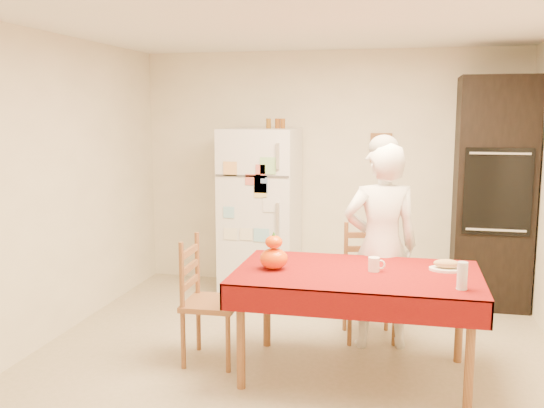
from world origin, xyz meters
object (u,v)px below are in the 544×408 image
(wine_glass, at_px, (462,276))
(chair_far, at_px, (368,277))
(refrigerator, at_px, (261,211))
(pumpkin_lower, at_px, (274,259))
(oven_cabinet, at_px, (493,193))
(bread_plate, at_px, (446,269))
(chair_left, at_px, (204,295))
(coffee_mug, at_px, (374,264))
(dining_table, at_px, (357,281))
(seated_woman, at_px, (381,247))

(wine_glass, bearing_deg, chair_far, 120.71)
(refrigerator, relative_size, wine_glass, 9.66)
(refrigerator, bearing_deg, pumpkin_lower, -73.61)
(wine_glass, bearing_deg, oven_cabinet, 78.44)
(pumpkin_lower, relative_size, bread_plate, 0.83)
(refrigerator, height_order, chair_far, refrigerator)
(bread_plate, bearing_deg, chair_left, -174.84)
(coffee_mug, height_order, bread_plate, coffee_mug)
(refrigerator, xyz_separation_m, pumpkin_lower, (0.56, -1.92, -0.01))
(pumpkin_lower, bearing_deg, refrigerator, 106.39)
(coffee_mug, distance_m, pumpkin_lower, 0.71)
(oven_cabinet, distance_m, bread_plate, 1.85)
(refrigerator, bearing_deg, dining_table, -58.33)
(dining_table, distance_m, chair_far, 0.83)
(coffee_mug, bearing_deg, seated_woman, 87.34)
(chair_far, height_order, bread_plate, chair_far)
(chair_left, distance_m, wine_glass, 1.87)
(oven_cabinet, height_order, chair_left, oven_cabinet)
(dining_table, distance_m, seated_woman, 0.61)
(oven_cabinet, relative_size, wine_glass, 12.50)
(seated_woman, distance_m, bread_plate, 0.63)
(pumpkin_lower, xyz_separation_m, bread_plate, (1.20, 0.22, -0.07))
(coffee_mug, distance_m, wine_glass, 0.65)
(refrigerator, xyz_separation_m, oven_cabinet, (2.28, 0.05, 0.25))
(refrigerator, height_order, pumpkin_lower, refrigerator)
(refrigerator, xyz_separation_m, seated_woman, (1.29, -1.28, -0.03))
(oven_cabinet, distance_m, chair_far, 1.67)
(seated_woman, height_order, wine_glass, seated_woman)
(oven_cabinet, bearing_deg, bread_plate, -106.47)
(refrigerator, distance_m, chair_left, 1.89)
(coffee_mug, bearing_deg, pumpkin_lower, -172.76)
(oven_cabinet, distance_m, chair_left, 3.02)
(dining_table, bearing_deg, chair_far, 87.52)
(refrigerator, height_order, bread_plate, refrigerator)
(chair_far, bearing_deg, bread_plate, -60.15)
(pumpkin_lower, bearing_deg, oven_cabinet, 48.90)
(dining_table, distance_m, bread_plate, 0.64)
(chair_left, bearing_deg, oven_cabinet, -51.45)
(chair_left, xyz_separation_m, coffee_mug, (1.25, 0.03, 0.30))
(chair_left, height_order, seated_woman, seated_woman)
(refrigerator, height_order, seated_woman, refrigerator)
(refrigerator, bearing_deg, bread_plate, -43.90)
(oven_cabinet, xyz_separation_m, coffee_mug, (-1.02, -1.88, -0.29))
(seated_woman, height_order, coffee_mug, seated_woman)
(pumpkin_lower, bearing_deg, wine_glass, -10.19)
(chair_far, relative_size, coffee_mug, 9.50)
(seated_woman, xyz_separation_m, bread_plate, (0.47, -0.42, -0.05))
(chair_far, xyz_separation_m, coffee_mug, (0.08, -0.77, 0.30))
(oven_cabinet, height_order, coffee_mug, oven_cabinet)
(seated_woman, height_order, pumpkin_lower, seated_woman)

